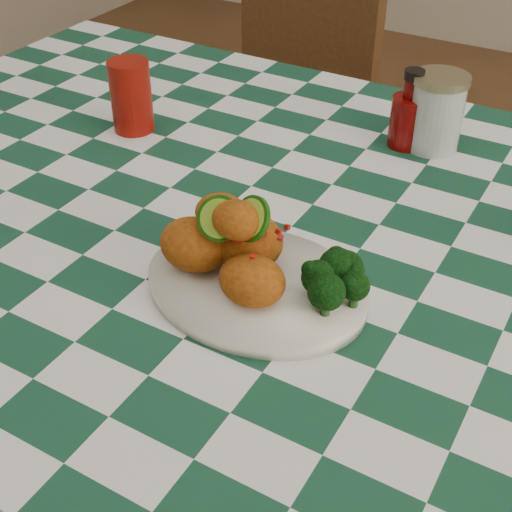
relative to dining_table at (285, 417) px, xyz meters
The scene contains 8 objects.
dining_table is the anchor object (origin of this frame).
plate 0.43m from the dining_table, 78.84° to the right, with size 0.28×0.22×0.02m, color white, non-canonical shape.
fried_chicken_pile 0.49m from the dining_table, 86.02° to the right, with size 0.17×0.12×0.11m, color #AF5211, non-canonical shape.
broccoli_side 0.48m from the dining_table, 47.50° to the right, with size 0.07×0.07×0.06m, color black, non-canonical shape.
red_tumbler 0.60m from the dining_table, 161.04° to the left, with size 0.07×0.07×0.12m, color maroon.
ketchup_bottle 0.55m from the dining_table, 80.81° to the left, with size 0.06×0.06×0.13m, color #600604, non-canonical shape.
mason_jar 0.56m from the dining_table, 74.54° to the left, with size 0.09×0.09×0.12m, color #B2BCBA, non-canonical shape.
wooden_chair_left 0.90m from the dining_table, 122.32° to the left, with size 0.43×0.45×0.94m, color #472814, non-canonical shape.
Camera 1 is at (0.37, -0.73, 1.34)m, focal length 50.00 mm.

